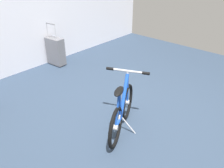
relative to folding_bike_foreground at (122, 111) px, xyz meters
name	(u,v)px	position (x,y,z in m)	size (l,w,h in m)	color
ground_plane	(134,131)	(0.09, -0.13, -0.28)	(6.62, 6.62, 0.00)	#2D3D51
folding_bike_foreground	(122,111)	(0.00, 0.00, 0.00)	(0.94, 0.58, 0.73)	black
rolling_suitcase	(56,51)	(0.68, 2.24, 0.00)	(0.21, 0.37, 0.83)	slate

